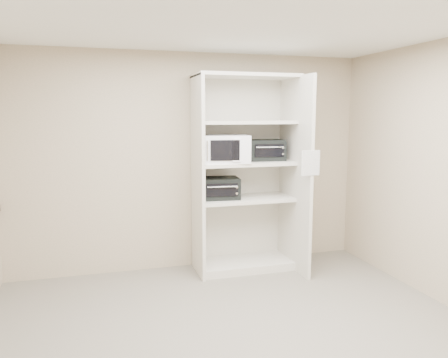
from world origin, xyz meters
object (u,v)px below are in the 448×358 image
object	(u,v)px
shelving_unit	(248,180)
toaster_oven_lower	(220,188)
microwave	(225,149)
toaster_oven_upper	(265,150)

from	to	relation	value
shelving_unit	toaster_oven_lower	world-z (taller)	shelving_unit
microwave	toaster_oven_lower	bearing A→B (deg)	134.66
shelving_unit	microwave	xyz separation A→B (m)	(-0.32, -0.06, 0.40)
toaster_oven_lower	shelving_unit	bearing A→B (deg)	4.87
microwave	toaster_oven_upper	xyz separation A→B (m)	(0.56, 0.12, -0.03)
shelving_unit	toaster_oven_upper	bearing A→B (deg)	12.70
microwave	toaster_oven_lower	xyz separation A→B (m)	(-0.05, 0.07, -0.49)
toaster_oven_upper	toaster_oven_lower	xyz separation A→B (m)	(-0.61, -0.05, -0.45)
toaster_oven_upper	toaster_oven_lower	bearing A→B (deg)	-172.06
shelving_unit	toaster_oven_lower	xyz separation A→B (m)	(-0.37, 0.01, -0.08)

